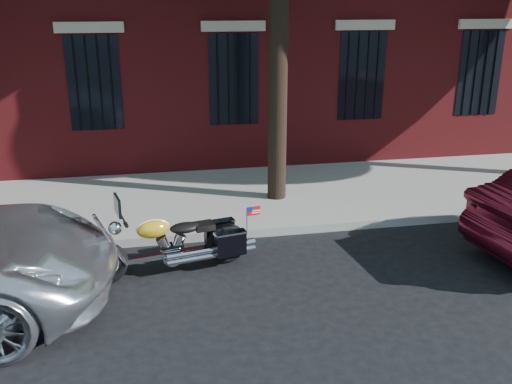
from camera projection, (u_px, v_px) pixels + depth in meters
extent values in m
plane|color=black|center=(287.00, 270.00, 8.65)|extent=(120.00, 120.00, 0.00)
cube|color=gray|center=(268.00, 231.00, 9.91)|extent=(40.00, 0.16, 0.15)
cube|color=gray|center=(249.00, 196.00, 11.66)|extent=(40.00, 3.60, 0.15)
cube|color=black|center=(233.00, 79.00, 12.70)|extent=(1.10, 0.14, 2.00)
cube|color=#B2A893|center=(233.00, 26.00, 12.30)|extent=(1.40, 0.20, 0.22)
cylinder|color=black|center=(234.00, 80.00, 12.62)|extent=(0.04, 0.04, 2.00)
cylinder|color=black|center=(278.00, 78.00, 10.64)|extent=(0.36, 0.36, 5.00)
torus|color=black|center=(106.00, 264.00, 8.11)|extent=(0.66, 0.27, 0.65)
torus|color=black|center=(227.00, 243.00, 8.78)|extent=(0.66, 0.27, 0.65)
cylinder|color=white|center=(106.00, 264.00, 8.11)|extent=(0.48, 0.15, 0.48)
cylinder|color=white|center=(227.00, 243.00, 8.78)|extent=(0.48, 0.15, 0.48)
ellipsoid|color=white|center=(105.00, 258.00, 8.07)|extent=(0.36, 0.19, 0.19)
ellipsoid|color=yellow|center=(227.00, 237.00, 8.74)|extent=(0.36, 0.20, 0.19)
cube|color=white|center=(169.00, 254.00, 8.45)|extent=(1.44, 0.39, 0.08)
cylinder|color=white|center=(172.00, 255.00, 8.47)|extent=(0.34, 0.23, 0.31)
cylinder|color=white|center=(206.00, 254.00, 8.49)|extent=(1.20, 0.33, 0.09)
ellipsoid|color=yellow|center=(153.00, 229.00, 8.23)|extent=(0.52, 0.37, 0.28)
ellipsoid|color=black|center=(185.00, 228.00, 8.42)|extent=(0.51, 0.37, 0.15)
cube|color=black|center=(219.00, 232.00, 8.95)|extent=(0.48, 0.25, 0.37)
cube|color=black|center=(230.00, 244.00, 8.51)|extent=(0.48, 0.25, 0.37)
cylinder|color=white|center=(121.00, 216.00, 7.98)|extent=(0.19, 0.74, 0.03)
sphere|color=white|center=(115.00, 228.00, 8.00)|extent=(0.23, 0.23, 0.19)
cube|color=black|center=(117.00, 206.00, 7.92)|extent=(0.12, 0.39, 0.27)
cube|color=red|center=(253.00, 211.00, 8.46)|extent=(0.21, 0.06, 0.14)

